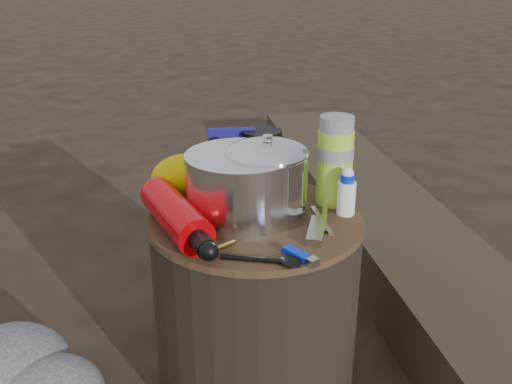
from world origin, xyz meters
name	(u,v)px	position (x,y,z in m)	size (l,w,h in m)	color
ground	(256,375)	(0.00, 0.00, 0.00)	(60.00, 60.00, 0.00)	black
stump	(256,301)	(0.00, 0.00, 0.21)	(0.46, 0.46, 0.42)	black
log_main	(370,210)	(0.69, 0.54, 0.09)	(0.35, 2.11, 0.18)	#31291D
log_small	(272,185)	(0.53, 1.01, 0.04)	(0.19, 1.06, 0.09)	#31291D
foil_windscreen	(241,186)	(-0.03, 0.01, 0.49)	(0.23, 0.23, 0.14)	silver
camping_pot	(267,179)	(0.02, 0.00, 0.51)	(0.17, 0.17, 0.17)	silver
fuel_bottle	(176,215)	(-0.18, 0.00, 0.46)	(0.08, 0.31, 0.08)	#CA0208
thermos	(335,161)	(0.19, 0.00, 0.52)	(0.08, 0.08, 0.20)	#AAD533
travel_mug	(262,158)	(0.09, 0.17, 0.49)	(0.09, 0.09, 0.13)	black
stuff_sack	(184,177)	(-0.11, 0.16, 0.47)	(0.15, 0.12, 0.10)	#CAA700
food_pouch	(232,157)	(0.02, 0.19, 0.49)	(0.11, 0.03, 0.14)	#100E5C
lighter	(297,254)	(0.00, -0.19, 0.43)	(0.02, 0.08, 0.01)	#0B29CE
multitool	(317,231)	(0.08, -0.13, 0.43)	(0.03, 0.11, 0.02)	silver
pot_grabber	(321,219)	(0.12, -0.08, 0.43)	(0.04, 0.14, 0.01)	silver
spork	(254,259)	(-0.08, -0.18, 0.43)	(0.03, 0.14, 0.01)	black
squeeze_bottle	(347,194)	(0.18, -0.06, 0.47)	(0.04, 0.04, 0.09)	white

